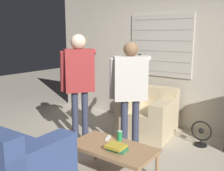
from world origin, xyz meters
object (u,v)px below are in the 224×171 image
at_px(coffee_table, 113,149).
at_px(soda_can, 120,136).
at_px(armchair_beige, 149,115).
at_px(person_right_standing, 130,85).
at_px(spare_remote, 108,138).
at_px(book_stack, 116,148).
at_px(person_left_standing, 79,76).
at_px(floor_fan, 201,134).

relative_size(coffee_table, soda_can, 8.13).
relative_size(armchair_beige, person_right_standing, 0.59).
xyz_separation_m(person_right_standing, spare_remote, (-0.00, -0.51, -0.62)).
relative_size(soda_can, spare_remote, 0.93).
bearing_deg(coffee_table, book_stack, -33.80).
distance_m(armchair_beige, spare_remote, 1.40).
bearing_deg(spare_remote, coffee_table, -59.42).
relative_size(person_left_standing, book_stack, 6.95).
distance_m(soda_can, floor_fan, 1.51).
xyz_separation_m(coffee_table, floor_fan, (0.56, 1.55, -0.17)).
height_order(armchair_beige, floor_fan, armchair_beige).
bearing_deg(spare_remote, armchair_beige, 76.91).
relative_size(armchair_beige, floor_fan, 2.37).
bearing_deg(book_stack, coffee_table, 146.20).
height_order(soda_can, spare_remote, soda_can).
distance_m(spare_remote, floor_fan, 1.61).
xyz_separation_m(book_stack, spare_remote, (-0.28, 0.22, -0.02)).
bearing_deg(person_left_standing, floor_fan, -20.86).
xyz_separation_m(person_left_standing, book_stack, (1.09, -0.55, -0.66)).
relative_size(person_right_standing, book_stack, 6.53).
xyz_separation_m(coffee_table, spare_remote, (-0.18, 0.15, 0.05)).
bearing_deg(person_left_standing, book_stack, -82.36).
distance_m(soda_can, spare_remote, 0.16).
xyz_separation_m(person_left_standing, spare_remote, (0.80, -0.33, -0.68)).
bearing_deg(person_left_standing, person_right_standing, -43.33).
bearing_deg(person_left_standing, armchair_beige, 3.43).
height_order(person_right_standing, spare_remote, person_right_standing).
xyz_separation_m(coffee_table, person_left_standing, (-0.98, 0.48, 0.73)).
distance_m(book_stack, spare_remote, 0.36).
distance_m(coffee_table, person_right_standing, 0.95).
distance_m(coffee_table, book_stack, 0.14).
bearing_deg(spare_remote, floor_fan, 41.96).
distance_m(armchair_beige, floor_fan, 0.93).
relative_size(person_right_standing, spare_remote, 11.87).
relative_size(person_left_standing, person_right_standing, 1.06).
bearing_deg(floor_fan, spare_remote, -117.89).
xyz_separation_m(armchair_beige, person_left_standing, (-0.63, -1.05, 0.77)).
relative_size(armchair_beige, coffee_table, 0.93).
xyz_separation_m(armchair_beige, soda_can, (0.32, -1.34, 0.13)).
height_order(armchair_beige, person_right_standing, person_right_standing).
distance_m(person_right_standing, book_stack, 0.98).
xyz_separation_m(person_right_standing, book_stack, (0.28, -0.72, -0.59)).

